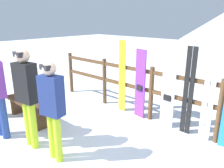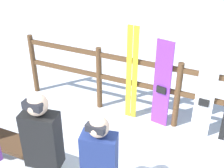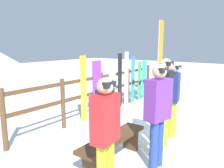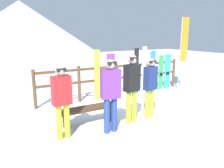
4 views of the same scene
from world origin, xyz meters
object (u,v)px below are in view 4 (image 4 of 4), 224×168
Objects in this scene: person_black at (132,84)px; snowboard_blue at (152,71)px; person_navy at (150,83)px; ski_pair_black at (136,71)px; rental_flag at (183,46)px; person_red at (62,97)px; person_purple at (111,91)px; snowboard_white at (127,76)px; bench at (88,111)px; ski_pair_yellow at (97,75)px; ski_pair_white at (144,70)px; snowboard_green at (161,73)px; snowboard_purple at (111,76)px; snowboard_cyan at (167,72)px.

person_black is 3.45m from snowboard_blue.
person_navy is 2.94m from snowboard_blue.
rental_flag is (1.90, -0.44, 0.92)m from ski_pair_black.
person_navy reaches higher than person_red.
person_purple is at bearing -143.10° from snowboard_blue.
person_purple reaches higher than snowboard_white.
bench is 0.88× the size of ski_pair_yellow.
snowboard_green is at bearing -0.23° from ski_pair_white.
snowboard_purple is at bearing -0.37° from ski_pair_yellow.
snowboard_blue is at bearing 158.48° from rental_flag.
person_navy is at bearing -141.22° from snowboard_cyan.
snowboard_white is 1.65m from snowboard_green.
snowboard_purple is (0.05, 2.21, -0.18)m from person_navy.
ski_pair_yellow is at bearing 172.83° from rental_flag.
snowboard_green is (2.86, -0.00, -0.17)m from ski_pair_yellow.
snowboard_green is (4.79, 2.26, -0.25)m from person_red.
ski_pair_black is at bearing 32.41° from person_red.
rental_flag reaches higher than snowboard_white.
snowboard_green is 1.35m from rental_flag.
snowboard_green is (1.65, -0.00, -0.02)m from snowboard_white.
snowboard_blue reaches higher than snowboard_cyan.
snowboard_cyan is (2.75, 2.21, -0.25)m from person_navy.
snowboard_white is (3.14, 2.26, -0.23)m from person_red.
snowboard_green is at bearing -0.07° from ski_pair_yellow.
ski_pair_yellow is (0.88, 2.48, -0.13)m from person_purple.
snowboard_white is 0.90× the size of snowboard_blue.
rental_flag reaches higher than person_purple.
snowboard_green is at bearing 146.48° from rental_flag.
snowboard_purple is (1.41, 2.47, -0.21)m from person_purple.
person_purple reaches higher than snowboard_green.
ski_pair_yellow is (1.93, 2.26, -0.08)m from person_red.
ski_pair_white is (2.00, 0.00, 0.02)m from ski_pair_yellow.
snowboard_white is 2.00m from snowboard_cyan.
snowboard_white is at bearing 169.22° from rental_flag.
snowboard_purple is at bearing 46.94° from bench.
person_navy is 1.16× the size of snowboard_green.
ski_pair_black is at bearing 179.75° from snowboard_blue.
person_purple is at bearing -148.91° from snowboard_cyan.
ski_pair_white is (3.93, 2.26, -0.06)m from person_red.
ski_pair_yellow is 1.21× the size of snowboard_white.
person_black is at bearing -173.99° from person_navy.
person_red is 4.53m from ski_pair_white.
snowboard_white is at bearing 58.69° from person_black.
person_black is (1.76, -0.02, 0.09)m from person_red.
ski_pair_yellow is 1.09× the size of snowboard_blue.
person_navy is 2.50m from ski_pair_black.
person_navy is at bearing -77.90° from ski_pair_yellow.
snowboard_purple is (2.45, 2.26, -0.16)m from person_red.
ski_pair_black is at bearing 51.72° from person_black.
snowboard_cyan is at bearing 38.78° from person_navy.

